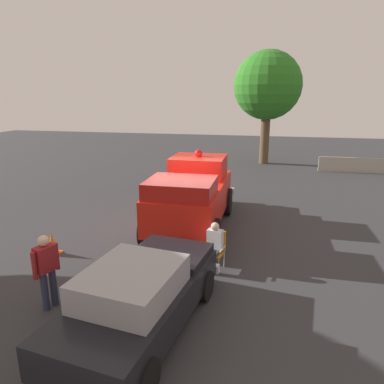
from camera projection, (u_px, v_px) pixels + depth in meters
The scene contains 8 objects.
ground_plane at pixel (181, 231), 11.96m from camera, with size 60.00×60.00×0.00m, color #333335.
vintage_fire_truck at pixel (193, 193), 12.14m from camera, with size 2.33×5.96×2.59m.
classic_hot_rod at pixel (141, 295), 6.80m from camera, with size 2.44×4.57×1.46m.
lawn_chair_near_truck at pixel (215, 247), 9.32m from camera, with size 0.59×0.58×1.02m.
spectator_seated at pixel (214, 245), 9.18m from camera, with size 0.47×0.60×1.29m.
spectator_standing at pixel (46, 267), 7.44m from camera, with size 0.39×0.64×1.68m.
oak_tree_left at pixel (268, 86), 22.56m from camera, with size 4.37×4.37×7.26m.
traffic_cone at pixel (52, 244), 10.18m from camera, with size 0.40×0.40×0.64m.
Camera 1 is at (2.73, -10.84, 4.47)m, focal length 32.94 mm.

